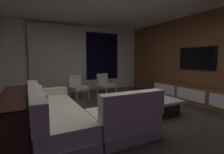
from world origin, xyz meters
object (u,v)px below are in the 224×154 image
object	(u,v)px
sectional_couch	(71,115)
book_stack_on_coffee_table	(153,98)
accent_chair_by_curtain	(77,85)
accent_chair_near_window	(105,83)
console_table_behind_couch	(14,114)
media_console	(196,95)
mounted_tv	(196,58)
coffee_table	(150,105)

from	to	relation	value
sectional_couch	book_stack_on_coffee_table	world-z (taller)	sectional_couch
sectional_couch	accent_chair_by_curtain	distance (m)	2.69
book_stack_on_coffee_table	accent_chair_near_window	world-z (taller)	accent_chair_near_window
accent_chair_by_curtain	console_table_behind_couch	bearing A→B (deg)	-125.49
accent_chair_near_window	book_stack_on_coffee_table	bearing A→B (deg)	-87.92
media_console	mounted_tv	world-z (taller)	mounted_tv
book_stack_on_coffee_table	accent_chair_near_window	xyz separation A→B (m)	(-0.09, 2.55, 0.04)
media_console	accent_chair_by_curtain	bearing A→B (deg)	140.63
book_stack_on_coffee_table	sectional_couch	bearing A→B (deg)	-178.39
sectional_couch	coffee_table	size ratio (longest dim) A/B	2.16
book_stack_on_coffee_table	console_table_behind_couch	distance (m)	2.91
book_stack_on_coffee_table	accent_chair_by_curtain	world-z (taller)	accent_chair_by_curtain
media_console	sectional_couch	bearing A→B (deg)	-177.76
sectional_couch	book_stack_on_coffee_table	distance (m)	2.00
coffee_table	console_table_behind_couch	bearing A→B (deg)	-179.43
accent_chair_near_window	coffee_table	bearing A→B (deg)	-87.92
console_table_behind_couch	mounted_tv	bearing A→B (deg)	2.57
accent_chair_near_window	mounted_tv	xyz separation A→B (m)	(2.03, -2.26, 0.92)
sectional_couch	media_console	distance (m)	3.76
coffee_table	console_table_behind_couch	world-z (taller)	console_table_behind_couch
sectional_couch	console_table_behind_couch	distance (m)	0.93
coffee_table	media_console	size ratio (longest dim) A/B	0.37
coffee_table	accent_chair_near_window	world-z (taller)	accent_chair_near_window
book_stack_on_coffee_table	mounted_tv	size ratio (longest dim) A/B	0.20
mounted_tv	console_table_behind_couch	size ratio (longest dim) A/B	0.57
sectional_couch	accent_chair_near_window	size ratio (longest dim) A/B	3.21
accent_chair_by_curtain	accent_chair_near_window	bearing A→B (deg)	2.57
sectional_couch	mounted_tv	size ratio (longest dim) A/B	2.10
sectional_couch	console_table_behind_couch	world-z (taller)	sectional_couch
coffee_table	mounted_tv	world-z (taller)	mounted_tv
accent_chair_by_curtain	media_console	size ratio (longest dim) A/B	0.25
accent_chair_by_curtain	mounted_tv	size ratio (longest dim) A/B	0.66
coffee_table	book_stack_on_coffee_table	size ratio (longest dim) A/B	4.77
mounted_tv	sectional_couch	bearing A→B (deg)	-174.99
accent_chair_by_curtain	mounted_tv	bearing A→B (deg)	-35.35
console_table_behind_couch	accent_chair_by_curtain	bearing A→B (deg)	54.51
sectional_couch	accent_chair_by_curtain	xyz separation A→B (m)	(0.82, 2.55, 0.14)
sectional_couch	accent_chair_near_window	world-z (taller)	sectional_couch
book_stack_on_coffee_table	console_table_behind_couch	world-z (taller)	console_table_behind_couch
accent_chair_near_window	mounted_tv	size ratio (longest dim) A/B	0.66
coffee_table	media_console	world-z (taller)	media_console
accent_chair_near_window	accent_chair_by_curtain	bearing A→B (deg)	-177.43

